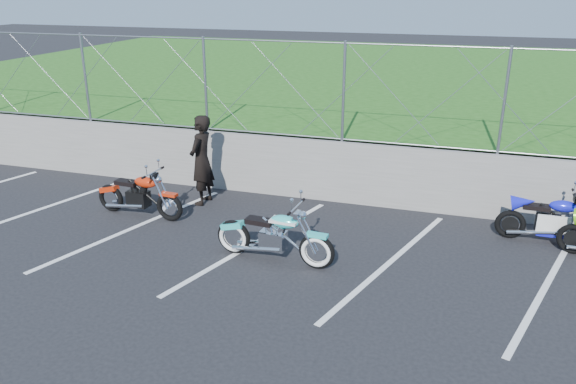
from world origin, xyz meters
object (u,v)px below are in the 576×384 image
(cruiser_turquoise, at_px, (276,238))
(sportbike_blue, at_px, (551,222))
(person_standing, at_px, (201,160))
(naked_orange, at_px, (140,197))

(cruiser_turquoise, xyz_separation_m, sportbike_blue, (4.41, 2.11, -0.01))
(sportbike_blue, xyz_separation_m, person_standing, (-6.69, -0.07, 0.53))
(naked_orange, relative_size, sportbike_blue, 1.07)
(sportbike_blue, distance_m, person_standing, 6.71)
(cruiser_turquoise, distance_m, sportbike_blue, 4.88)
(cruiser_turquoise, bearing_deg, person_standing, 142.65)
(naked_orange, relative_size, person_standing, 1.04)
(cruiser_turquoise, relative_size, sportbike_blue, 1.16)
(cruiser_turquoise, height_order, person_standing, person_standing)
(cruiser_turquoise, xyz_separation_m, naked_orange, (-3.14, 1.01, -0.00))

